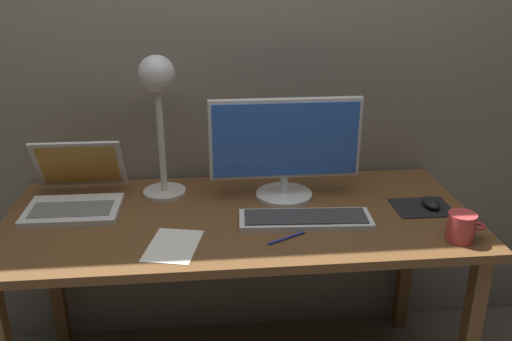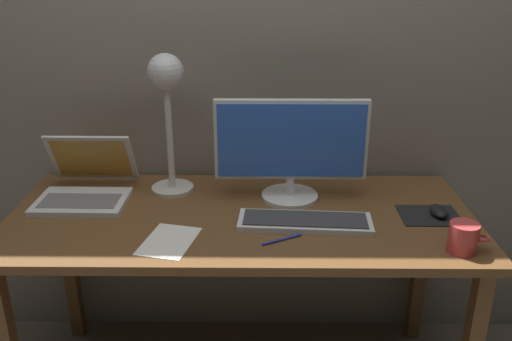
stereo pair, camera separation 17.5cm
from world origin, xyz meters
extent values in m
cube|color=gray|center=(0.00, 0.40, 1.30)|extent=(4.80, 0.06, 2.60)
cube|color=brown|center=(0.00, 0.00, 0.72)|extent=(1.60, 0.70, 0.03)
cube|color=brown|center=(-0.74, 0.29, 0.35)|extent=(0.05, 0.05, 0.71)
cube|color=brown|center=(0.74, 0.29, 0.35)|extent=(0.05, 0.05, 0.71)
cylinder|color=silver|center=(0.17, 0.13, 0.75)|extent=(0.21, 0.21, 0.01)
cylinder|color=silver|center=(0.17, 0.13, 0.79)|extent=(0.03, 0.03, 0.07)
cube|color=silver|center=(0.17, 0.13, 0.97)|extent=(0.54, 0.03, 0.29)
cube|color=blue|center=(0.17, 0.11, 0.97)|extent=(0.52, 0.00, 0.26)
cube|color=silver|center=(0.21, -0.08, 0.75)|extent=(0.45, 0.17, 0.02)
cube|color=#38383A|center=(0.21, -0.08, 0.76)|extent=(0.41, 0.14, 0.01)
cube|color=silver|center=(-0.57, 0.07, 0.75)|extent=(0.32, 0.23, 0.02)
cube|color=slate|center=(-0.57, 0.05, 0.76)|extent=(0.27, 0.13, 0.00)
cube|color=silver|center=(-0.57, 0.23, 0.86)|extent=(0.32, 0.11, 0.20)
cube|color=gold|center=(-0.57, 0.23, 0.86)|extent=(0.28, 0.10, 0.17)
cylinder|color=beige|center=(-0.27, 0.20, 0.75)|extent=(0.16, 0.16, 0.01)
cylinder|color=silver|center=(-0.27, 0.20, 0.96)|extent=(0.02, 0.02, 0.41)
sphere|color=silver|center=(-0.27, 0.20, 1.19)|extent=(0.13, 0.13, 0.13)
sphere|color=#FFEAB2|center=(-0.27, 0.19, 1.16)|extent=(0.04, 0.04, 0.04)
cube|color=black|center=(0.65, -0.01, 0.74)|extent=(0.20, 0.16, 0.00)
ellipsoid|color=black|center=(0.68, -0.02, 0.76)|extent=(0.06, 0.10, 0.03)
cylinder|color=#CC3F3F|center=(0.67, -0.25, 0.79)|extent=(0.09, 0.09, 0.09)
torus|color=#CC3F3F|center=(0.73, -0.25, 0.79)|extent=(0.05, 0.05, 0.01)
cube|color=white|center=(-0.22, -0.20, 0.74)|extent=(0.19, 0.24, 0.00)
cylinder|color=#2633A5|center=(0.13, -0.19, 0.74)|extent=(0.13, 0.07, 0.01)
camera|label=1|loc=(-0.11, -1.67, 1.57)|focal=37.91mm
camera|label=2|loc=(0.07, -1.68, 1.57)|focal=37.91mm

